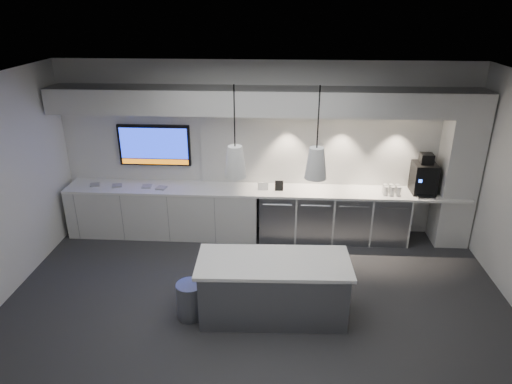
# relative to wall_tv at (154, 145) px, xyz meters

# --- Properties ---
(floor) EXTENTS (7.00, 7.00, 0.00)m
(floor) POSITION_rel_wall_tv_xyz_m (1.90, -2.45, -1.56)
(floor) COLOR #2D2D30
(floor) RESTS_ON ground
(ceiling) EXTENTS (7.00, 7.00, 0.00)m
(ceiling) POSITION_rel_wall_tv_xyz_m (1.90, -2.45, 1.44)
(ceiling) COLOR black
(ceiling) RESTS_ON wall_back
(wall_back) EXTENTS (7.00, 0.00, 7.00)m
(wall_back) POSITION_rel_wall_tv_xyz_m (1.90, 0.05, -0.06)
(wall_back) COLOR silver
(wall_back) RESTS_ON floor
(wall_front) EXTENTS (7.00, 0.00, 7.00)m
(wall_front) POSITION_rel_wall_tv_xyz_m (1.90, -4.95, -0.06)
(wall_front) COLOR silver
(wall_front) RESTS_ON floor
(back_counter) EXTENTS (6.80, 0.65, 0.04)m
(back_counter) POSITION_rel_wall_tv_xyz_m (1.90, -0.27, -0.68)
(back_counter) COLOR white
(back_counter) RESTS_ON left_base_cabinets
(left_base_cabinets) EXTENTS (3.30, 0.63, 0.86)m
(left_base_cabinets) POSITION_rel_wall_tv_xyz_m (0.15, -0.27, -1.13)
(left_base_cabinets) COLOR silver
(left_base_cabinets) RESTS_ON floor
(fridge_unit_a) EXTENTS (0.60, 0.61, 0.85)m
(fridge_unit_a) POSITION_rel_wall_tv_xyz_m (2.15, -0.27, -1.13)
(fridge_unit_a) COLOR #93969C
(fridge_unit_a) RESTS_ON floor
(fridge_unit_b) EXTENTS (0.60, 0.61, 0.85)m
(fridge_unit_b) POSITION_rel_wall_tv_xyz_m (2.78, -0.27, -1.13)
(fridge_unit_b) COLOR #93969C
(fridge_unit_b) RESTS_ON floor
(fridge_unit_c) EXTENTS (0.60, 0.61, 0.85)m
(fridge_unit_c) POSITION_rel_wall_tv_xyz_m (3.41, -0.27, -1.13)
(fridge_unit_c) COLOR #93969C
(fridge_unit_c) RESTS_ON floor
(fridge_unit_d) EXTENTS (0.60, 0.61, 0.85)m
(fridge_unit_d) POSITION_rel_wall_tv_xyz_m (4.04, -0.27, -1.13)
(fridge_unit_d) COLOR #93969C
(fridge_unit_d) RESTS_ON floor
(backsplash) EXTENTS (4.60, 0.03, 1.30)m
(backsplash) POSITION_rel_wall_tv_xyz_m (3.10, 0.03, -0.01)
(backsplash) COLOR silver
(backsplash) RESTS_ON wall_back
(soffit) EXTENTS (6.90, 0.60, 0.40)m
(soffit) POSITION_rel_wall_tv_xyz_m (1.90, -0.25, 0.84)
(soffit) COLOR silver
(soffit) RESTS_ON wall_back
(column) EXTENTS (0.55, 0.55, 2.60)m
(column) POSITION_rel_wall_tv_xyz_m (5.10, -0.25, -0.26)
(column) COLOR silver
(column) RESTS_ON floor
(wall_tv) EXTENTS (1.25, 0.07, 0.72)m
(wall_tv) POSITION_rel_wall_tv_xyz_m (0.00, 0.00, 0.00)
(wall_tv) COLOR black
(wall_tv) RESTS_ON wall_back
(island) EXTENTS (1.98, 0.91, 0.83)m
(island) POSITION_rel_wall_tv_xyz_m (2.13, -2.47, -1.14)
(island) COLOR #93969C
(island) RESTS_ON floor
(bin) EXTENTS (0.40, 0.40, 0.50)m
(bin) POSITION_rel_wall_tv_xyz_m (1.06, -2.57, -1.31)
(bin) COLOR #93969C
(bin) RESTS_ON floor
(coffee_machine) EXTENTS (0.37, 0.54, 0.67)m
(coffee_machine) POSITION_rel_wall_tv_xyz_m (4.56, -0.25, -0.38)
(coffee_machine) COLOR black
(coffee_machine) RESTS_ON back_counter
(sign_black) EXTENTS (0.14, 0.03, 0.18)m
(sign_black) POSITION_rel_wall_tv_xyz_m (2.17, -0.33, -0.57)
(sign_black) COLOR black
(sign_black) RESTS_ON back_counter
(sign_white) EXTENTS (0.18, 0.02, 0.14)m
(sign_white) POSITION_rel_wall_tv_xyz_m (1.90, -0.32, -0.59)
(sign_white) COLOR white
(sign_white) RESTS_ON back_counter
(cup_cluster) EXTENTS (0.28, 0.18, 0.15)m
(cup_cluster) POSITION_rel_wall_tv_xyz_m (4.03, -0.37, -0.58)
(cup_cluster) COLOR white
(cup_cluster) RESTS_ON back_counter
(tray_a) EXTENTS (0.20, 0.20, 0.02)m
(tray_a) POSITION_rel_wall_tv_xyz_m (-1.03, -0.28, -0.65)
(tray_a) COLOR #9E9E9E
(tray_a) RESTS_ON back_counter
(tray_b) EXTENTS (0.20, 0.20, 0.02)m
(tray_b) POSITION_rel_wall_tv_xyz_m (-0.63, -0.30, -0.65)
(tray_b) COLOR #9E9E9E
(tray_b) RESTS_ON back_counter
(tray_c) EXTENTS (0.17, 0.17, 0.02)m
(tray_c) POSITION_rel_wall_tv_xyz_m (-0.11, -0.30, -0.65)
(tray_c) COLOR #9E9E9E
(tray_c) RESTS_ON back_counter
(tray_d) EXTENTS (0.19, 0.19, 0.02)m
(tray_d) POSITION_rel_wall_tv_xyz_m (0.16, -0.36, -0.65)
(tray_d) COLOR #9E9E9E
(tray_d) RESTS_ON back_counter
(pendant_left) EXTENTS (0.26, 0.26, 1.07)m
(pendant_left) POSITION_rel_wall_tv_xyz_m (1.67, -2.47, 0.59)
(pendant_left) COLOR silver
(pendant_left) RESTS_ON ceiling
(pendant_right) EXTENTS (0.26, 0.26, 1.07)m
(pendant_right) POSITION_rel_wall_tv_xyz_m (2.60, -2.47, 0.59)
(pendant_right) COLOR silver
(pendant_right) RESTS_ON ceiling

